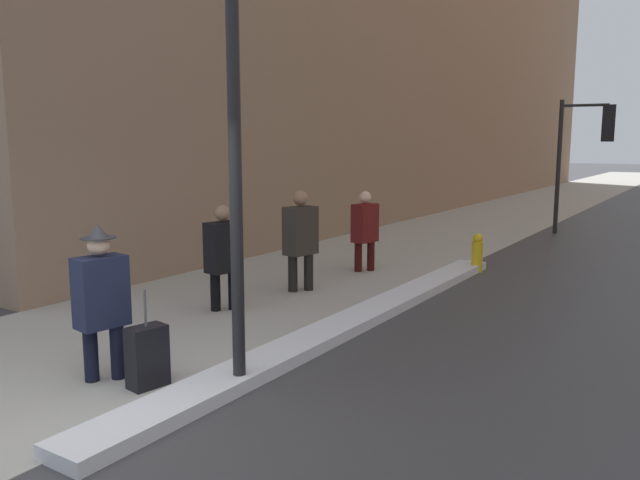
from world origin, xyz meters
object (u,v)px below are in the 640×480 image
(pedestrian_nearside, at_px, (365,227))
(fire_hydrant, at_px, (477,253))
(pedestrian_in_fedora, at_px, (101,297))
(traffic_light_near, at_px, (590,138))
(rolling_suitcase, at_px, (147,357))
(lamp_post, at_px, (234,120))
(pedestrian_in_glasses, at_px, (223,253))
(pedestrian_trailing, at_px, (301,236))

(pedestrian_nearside, relative_size, fire_hydrant, 2.09)
(pedestrian_in_fedora, height_order, pedestrian_nearside, pedestrian_in_fedora)
(traffic_light_near, bearing_deg, fire_hydrant, -105.33)
(traffic_light_near, height_order, rolling_suitcase, traffic_light_near)
(lamp_post, height_order, pedestrian_in_glasses, lamp_post)
(lamp_post, relative_size, pedestrian_nearside, 2.79)
(pedestrian_nearside, xyz_separation_m, rolling_suitcase, (0.91, -5.91, -0.51))
(pedestrian_nearside, bearing_deg, lamp_post, 26.50)
(traffic_light_near, distance_m, pedestrian_nearside, 7.80)
(pedestrian_nearside, bearing_deg, traffic_light_near, 170.92)
(traffic_light_near, relative_size, pedestrian_trailing, 2.15)
(rolling_suitcase, bearing_deg, pedestrian_nearside, -161.48)
(fire_hydrant, bearing_deg, pedestrian_in_fedora, -100.35)
(pedestrian_in_glasses, bearing_deg, pedestrian_trailing, -179.17)
(pedestrian_nearside, bearing_deg, pedestrian_in_fedora, 13.76)
(pedestrian_nearside, bearing_deg, pedestrian_in_glasses, 4.23)
(lamp_post, distance_m, rolling_suitcase, 2.36)
(rolling_suitcase, relative_size, fire_hydrant, 1.36)
(pedestrian_nearside, xyz_separation_m, fire_hydrant, (1.72, 1.09, -0.47))
(traffic_light_near, bearing_deg, rolling_suitcase, -105.12)
(lamp_post, distance_m, pedestrian_in_glasses, 3.28)
(lamp_post, xyz_separation_m, pedestrian_in_fedora, (-1.22, -0.57, -1.65))
(pedestrian_in_glasses, relative_size, rolling_suitcase, 1.55)
(lamp_post, bearing_deg, traffic_light_near, 86.25)
(pedestrian_trailing, xyz_separation_m, pedestrian_nearside, (0.09, 1.90, -0.07))
(traffic_light_near, xyz_separation_m, pedestrian_trailing, (-2.56, -9.12, -1.57))
(traffic_light_near, distance_m, fire_hydrant, 6.52)
(lamp_post, bearing_deg, rolling_suitcase, -147.17)
(lamp_post, relative_size, pedestrian_in_glasses, 2.77)
(lamp_post, xyz_separation_m, pedestrian_trailing, (-1.73, 3.54, -1.62))
(pedestrian_nearside, bearing_deg, rolling_suitcase, 18.52)
(pedestrian_in_fedora, height_order, pedestrian_in_glasses, pedestrian_in_fedora)
(fire_hydrant, bearing_deg, pedestrian_nearside, -147.53)
(traffic_light_near, height_order, pedestrian_trailing, traffic_light_near)
(pedestrian_in_glasses, xyz_separation_m, rolling_suitcase, (1.24, -2.49, -0.51))
(pedestrian_in_glasses, height_order, fire_hydrant, pedestrian_in_glasses)
(traffic_light_near, height_order, pedestrian_in_fedora, traffic_light_near)
(lamp_post, xyz_separation_m, fire_hydrant, (0.08, 6.54, -2.15))
(pedestrian_trailing, xyz_separation_m, rolling_suitcase, (1.00, -4.01, -0.58))
(traffic_light_near, height_order, pedestrian_in_glasses, traffic_light_near)
(lamp_post, height_order, fire_hydrant, lamp_post)
(pedestrian_trailing, height_order, rolling_suitcase, pedestrian_trailing)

